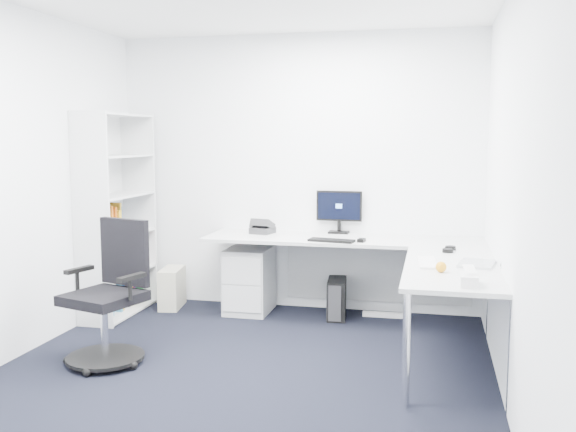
% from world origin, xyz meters
% --- Properties ---
extents(ground, '(4.20, 4.20, 0.00)m').
position_xyz_m(ground, '(0.00, 0.00, 0.00)').
color(ground, black).
extents(wall_back, '(3.60, 0.02, 2.70)m').
position_xyz_m(wall_back, '(0.00, 2.10, 1.35)').
color(wall_back, white).
rests_on(wall_back, ground).
extents(wall_front, '(3.60, 0.02, 2.70)m').
position_xyz_m(wall_front, '(0.00, -2.10, 1.35)').
color(wall_front, white).
rests_on(wall_front, ground).
extents(wall_right, '(0.02, 4.20, 2.70)m').
position_xyz_m(wall_right, '(1.80, 0.00, 1.35)').
color(wall_right, white).
rests_on(wall_right, ground).
extents(l_desk, '(2.64, 1.48, 0.77)m').
position_xyz_m(l_desk, '(0.55, 1.40, 0.39)').
color(l_desk, '#B5B7B7').
rests_on(l_desk, ground).
extents(drawer_pedestal, '(0.41, 0.51, 0.63)m').
position_xyz_m(drawer_pedestal, '(-0.41, 1.80, 0.32)').
color(drawer_pedestal, '#B5B7B7').
rests_on(drawer_pedestal, ground).
extents(bookshelf, '(0.38, 0.97, 1.93)m').
position_xyz_m(bookshelf, '(-1.62, 1.45, 0.97)').
color(bookshelf, silver).
rests_on(bookshelf, ground).
extents(task_chair, '(0.75, 0.75, 1.08)m').
position_xyz_m(task_chair, '(-1.06, 0.15, 0.54)').
color(task_chair, black).
rests_on(task_chair, ground).
extents(black_pc_tower, '(0.21, 0.40, 0.37)m').
position_xyz_m(black_pc_tower, '(0.46, 1.77, 0.19)').
color(black_pc_tower, black).
rests_on(black_pc_tower, ground).
extents(beige_pc_tower, '(0.25, 0.44, 0.40)m').
position_xyz_m(beige_pc_tower, '(-1.21, 1.78, 0.20)').
color(beige_pc_tower, '#BAB69E').
rests_on(beige_pc_tower, ground).
extents(power_strip, '(0.38, 0.07, 0.04)m').
position_xyz_m(power_strip, '(0.89, 1.89, 0.02)').
color(power_strip, silver).
rests_on(power_strip, ground).
extents(monitor, '(0.45, 0.15, 0.43)m').
position_xyz_m(monitor, '(0.43, 2.04, 0.98)').
color(monitor, black).
rests_on(monitor, l_desk).
extents(black_keyboard, '(0.43, 0.21, 0.02)m').
position_xyz_m(black_keyboard, '(0.44, 1.51, 0.78)').
color(black_keyboard, black).
rests_on(black_keyboard, l_desk).
extents(mouse, '(0.07, 0.10, 0.03)m').
position_xyz_m(mouse, '(0.71, 1.55, 0.79)').
color(mouse, black).
rests_on(mouse, l_desk).
extents(desk_phone, '(0.24, 0.24, 0.14)m').
position_xyz_m(desk_phone, '(-0.29, 1.86, 0.84)').
color(desk_phone, '#2C2C2F').
rests_on(desk_phone, l_desk).
extents(laptop, '(0.41, 0.40, 0.25)m').
position_xyz_m(laptop, '(1.65, 0.70, 0.90)').
color(laptop, '#BABDC1').
rests_on(laptop, l_desk).
extents(white_keyboard, '(0.16, 0.46, 0.02)m').
position_xyz_m(white_keyboard, '(1.29, 0.68, 0.78)').
color(white_keyboard, silver).
rests_on(white_keyboard, l_desk).
extents(headphones, '(0.16, 0.23, 0.05)m').
position_xyz_m(headphones, '(1.46, 1.25, 0.80)').
color(headphones, black).
rests_on(headphones, l_desk).
extents(orange_fruit, '(0.08, 0.08, 0.08)m').
position_xyz_m(orange_fruit, '(1.39, 0.37, 0.81)').
color(orange_fruit, orange).
rests_on(orange_fruit, l_desk).
extents(tissue_box, '(0.11, 0.21, 0.07)m').
position_xyz_m(tissue_box, '(1.56, 0.01, 0.81)').
color(tissue_box, silver).
rests_on(tissue_box, l_desk).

